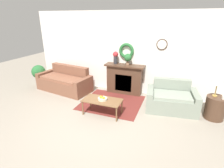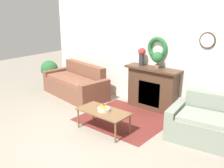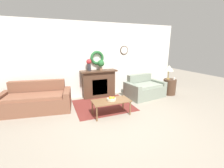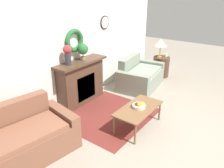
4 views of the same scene
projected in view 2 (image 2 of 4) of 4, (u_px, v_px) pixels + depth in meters
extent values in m
plane|color=gray|center=(76.00, 149.00, 4.54)|extent=(16.00, 16.00, 0.00)
cube|color=maroon|center=(125.00, 118.00, 5.74)|extent=(1.80, 1.63, 0.01)
cube|color=white|center=(157.00, 51.00, 6.09)|extent=(6.80, 0.06, 2.70)
cylinder|color=#382319|center=(207.00, 40.00, 5.25)|extent=(0.33, 0.02, 0.33)
cylinder|color=white|center=(207.00, 41.00, 5.24)|extent=(0.28, 0.01, 0.28)
torus|color=#286633|center=(157.00, 48.00, 5.97)|extent=(0.50, 0.10, 0.50)
cube|color=#4C3323|center=(153.00, 89.00, 6.17)|extent=(1.19, 0.34, 0.96)
cube|color=black|center=(149.00, 94.00, 6.08)|extent=(0.57, 0.02, 0.58)
cube|color=orange|center=(149.00, 97.00, 6.09)|extent=(0.46, 0.01, 0.32)
cube|color=#4C3323|center=(153.00, 69.00, 6.00)|extent=(1.33, 0.41, 0.05)
cube|color=brown|center=(72.00, 89.00, 7.04)|extent=(1.69, 0.92, 0.45)
cube|color=brown|center=(85.00, 78.00, 7.26)|extent=(1.61, 0.44, 0.85)
cube|color=brown|center=(58.00, 79.00, 7.71)|extent=(0.30, 0.89, 0.59)
cube|color=brown|center=(95.00, 94.00, 6.45)|extent=(0.30, 0.89, 0.59)
cube|color=brown|center=(72.00, 79.00, 6.96)|extent=(1.61, 0.86, 0.08)
cube|color=gray|center=(206.00, 132.00, 4.69)|extent=(1.12, 0.82, 0.43)
cube|color=gray|center=(213.00, 114.00, 4.99)|extent=(1.05, 0.33, 0.81)
cube|color=gray|center=(176.00, 119.00, 5.06)|extent=(0.29, 0.89, 0.57)
cube|color=gray|center=(208.00, 119.00, 4.62)|extent=(1.07, 0.76, 0.08)
cube|color=brown|center=(103.00, 111.00, 5.09)|extent=(1.04, 0.53, 0.03)
cylinder|color=brown|center=(78.00, 118.00, 5.28)|extent=(0.04, 0.04, 0.40)
cylinder|color=brown|center=(115.00, 133.00, 4.69)|extent=(0.04, 0.04, 0.40)
cylinder|color=brown|center=(94.00, 112.00, 5.61)|extent=(0.04, 0.04, 0.40)
cylinder|color=brown|center=(130.00, 124.00, 5.02)|extent=(0.04, 0.04, 0.40)
cylinder|color=beige|center=(104.00, 109.00, 5.07)|extent=(0.25, 0.25, 0.06)
sphere|color=#B2231E|center=(103.00, 106.00, 5.09)|extent=(0.08, 0.08, 0.08)
sphere|color=orange|center=(102.00, 107.00, 5.06)|extent=(0.08, 0.08, 0.08)
sphere|color=orange|center=(105.00, 108.00, 5.00)|extent=(0.07, 0.07, 0.07)
ellipsoid|color=yellow|center=(103.00, 108.00, 5.02)|extent=(0.17, 0.07, 0.04)
cylinder|color=#2D2D33|center=(142.00, 60.00, 6.18)|extent=(0.13, 0.13, 0.26)
sphere|color=#B72D33|center=(142.00, 52.00, 6.12)|extent=(0.18, 0.18, 0.18)
cylinder|color=#8E664C|center=(157.00, 66.00, 5.93)|extent=(0.11, 0.11, 0.08)
cylinder|color=#4C3823|center=(157.00, 63.00, 5.91)|extent=(0.02, 0.02, 0.07)
sphere|color=#286633|center=(157.00, 57.00, 5.87)|extent=(0.24, 0.24, 0.24)
cylinder|color=#8E664C|center=(50.00, 83.00, 7.93)|extent=(0.29, 0.29, 0.19)
cylinder|color=#4C3823|center=(50.00, 78.00, 7.88)|extent=(0.05, 0.05, 0.14)
sphere|color=#286633|center=(49.00, 69.00, 7.79)|extent=(0.51, 0.51, 0.51)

